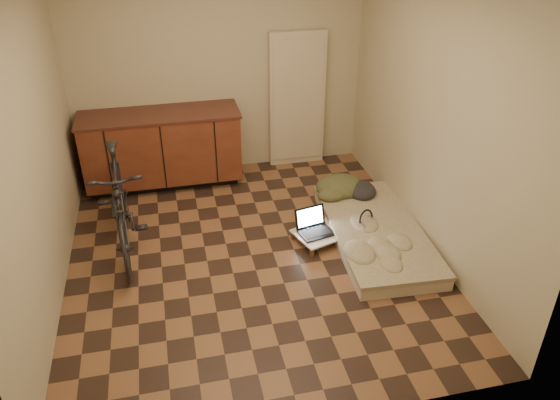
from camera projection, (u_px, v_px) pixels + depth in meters
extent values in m
cube|color=brown|center=(251.00, 255.00, 5.41)|extent=(3.50, 4.00, 0.00)
cube|color=#B8B08D|center=(218.00, 68.00, 6.43)|extent=(3.50, 0.00, 2.60)
cube|color=#B8B08D|center=(308.00, 273.00, 3.07)|extent=(3.50, 0.00, 2.60)
cube|color=#B8B08D|center=(34.00, 153.00, 4.42)|extent=(0.00, 4.00, 2.60)
cube|color=#B8B08D|center=(432.00, 118.00, 5.09)|extent=(0.00, 4.00, 2.60)
cube|color=black|center=(166.00, 178.00, 6.70)|extent=(1.70, 0.48, 0.10)
cube|color=#522417|center=(162.00, 147.00, 6.45)|extent=(1.80, 0.60, 0.78)
cube|color=#462119|center=(158.00, 115.00, 6.24)|extent=(1.84, 0.62, 0.03)
cube|color=beige|center=(297.00, 100.00, 6.79)|extent=(0.70, 0.10, 1.70)
imported|color=black|center=(119.00, 199.00, 5.26)|extent=(0.62, 1.76, 1.12)
cube|color=beige|center=(375.00, 234.00, 5.62)|extent=(0.97, 1.87, 0.12)
cube|color=#BAB18F|center=(376.00, 228.00, 5.58)|extent=(0.99, 1.89, 0.04)
cube|color=brown|center=(312.00, 252.00, 5.37)|extent=(0.04, 0.04, 0.09)
cube|color=brown|center=(293.00, 235.00, 5.63)|extent=(0.04, 0.04, 0.09)
cube|color=brown|center=(358.00, 236.00, 5.63)|extent=(0.04, 0.04, 0.09)
cube|color=brown|center=(338.00, 220.00, 5.89)|extent=(0.04, 0.04, 0.09)
cube|color=white|center=(326.00, 231.00, 5.60)|extent=(0.73, 0.59, 0.02)
cube|color=black|center=(316.00, 233.00, 5.55)|extent=(0.37, 0.30, 0.02)
cube|color=black|center=(310.00, 217.00, 5.60)|extent=(0.34, 0.13, 0.21)
cube|color=white|center=(310.00, 217.00, 5.60)|extent=(0.28, 0.11, 0.17)
ellipsoid|color=white|center=(342.00, 225.00, 5.65)|extent=(0.08, 0.12, 0.04)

